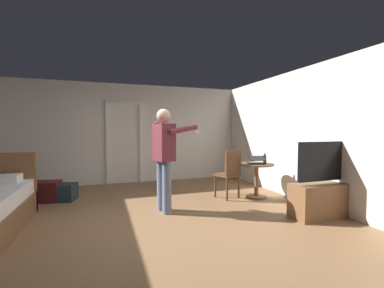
% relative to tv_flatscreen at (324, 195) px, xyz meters
% --- Properties ---
extents(ground_plane, '(6.98, 6.98, 0.00)m').
position_rel_tv_flatscreen_xyz_m(ground_plane, '(-2.87, 0.58, -0.35)').
color(ground_plane, olive).
extents(wall_back, '(6.59, 0.12, 2.58)m').
position_rel_tv_flatscreen_xyz_m(wall_back, '(-2.87, 3.81, 0.94)').
color(wall_back, silver).
rests_on(wall_back, ground_plane).
extents(wall_right, '(0.12, 6.57, 2.58)m').
position_rel_tv_flatscreen_xyz_m(wall_right, '(0.36, 0.58, 0.94)').
color(wall_right, silver).
rests_on(wall_right, ground_plane).
extents(doorway_frame, '(0.93, 0.08, 2.13)m').
position_rel_tv_flatscreen_xyz_m(doorway_frame, '(-2.81, 3.73, 0.87)').
color(doorway_frame, white).
rests_on(doorway_frame, ground_plane).
extents(tv_flatscreen, '(1.12, 0.40, 1.21)m').
position_rel_tv_flatscreen_xyz_m(tv_flatscreen, '(0.00, 0.00, 0.00)').
color(tv_flatscreen, brown).
rests_on(tv_flatscreen, ground_plane).
extents(side_table, '(0.70, 0.70, 0.70)m').
position_rel_tv_flatscreen_xyz_m(side_table, '(-0.36, 1.39, 0.12)').
color(side_table, brown).
rests_on(side_table, ground_plane).
extents(laptop, '(0.39, 0.39, 0.17)m').
position_rel_tv_flatscreen_xyz_m(laptop, '(-0.40, 1.34, 0.40)').
color(laptop, black).
rests_on(laptop, side_table).
extents(bottle_on_table, '(0.06, 0.06, 0.22)m').
position_rel_tv_flatscreen_xyz_m(bottle_on_table, '(-0.22, 1.31, 0.44)').
color(bottle_on_table, '#392A1D').
rests_on(bottle_on_table, side_table).
extents(wooden_chair, '(0.53, 0.53, 0.99)m').
position_rel_tv_flatscreen_xyz_m(wooden_chair, '(-0.93, 1.48, 0.19)').
color(wooden_chair, brown).
rests_on(wooden_chair, ground_plane).
extents(person_blue_shirt, '(0.79, 0.57, 1.75)m').
position_rel_tv_flatscreen_xyz_m(person_blue_shirt, '(-2.37, 1.08, 0.65)').
color(person_blue_shirt, slate).
rests_on(person_blue_shirt, ground_plane).
extents(suitcase_dark, '(0.66, 0.53, 0.33)m').
position_rel_tv_flatscreen_xyz_m(suitcase_dark, '(-4.17, 2.42, -0.19)').
color(suitcase_dark, '#1E2D38').
rests_on(suitcase_dark, ground_plane).
extents(suitcase_small, '(0.56, 0.44, 0.40)m').
position_rel_tv_flatscreen_xyz_m(suitcase_small, '(-4.41, 2.44, -0.16)').
color(suitcase_small, '#4C1919').
rests_on(suitcase_small, ground_plane).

